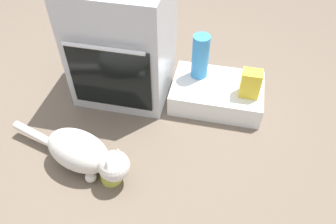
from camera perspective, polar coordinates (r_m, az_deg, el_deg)
name	(u,v)px	position (r m, az deg, el deg)	size (l,w,h in m)	color
ground	(113,133)	(2.09, -9.58, -3.55)	(8.00, 8.00, 0.00)	#6B5B4C
oven	(123,40)	(2.15, -7.88, 12.29)	(0.59, 0.59, 0.79)	#B7BABF
pantry_cabinet	(217,93)	(2.23, 8.44, 3.24)	(0.59, 0.40, 0.15)	white
food_bowl	(111,176)	(1.86, -9.77, -10.79)	(0.12, 0.12, 0.07)	#D1D14C
cat	(84,153)	(1.86, -14.32, -6.92)	(0.80, 0.32, 0.24)	silver
water_bottle	(200,57)	(2.15, 5.62, 9.54)	(0.11, 0.11, 0.30)	#388CD1
snack_bag	(251,84)	(2.09, 14.10, 4.79)	(0.12, 0.09, 0.18)	yellow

